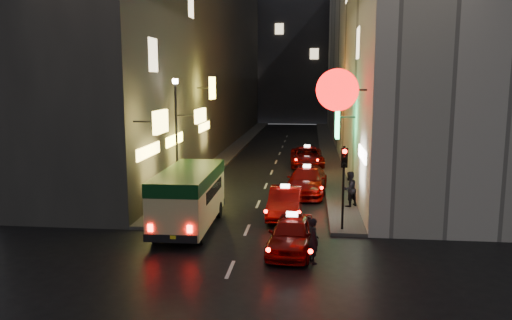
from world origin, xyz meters
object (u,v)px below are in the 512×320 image
(pedestrian_crossing, at_px, (313,238))
(traffic_light, at_px, (344,170))
(taxi_near, at_px, (292,231))
(lamp_post, at_px, (176,131))
(minibus, at_px, (189,192))

(pedestrian_crossing, xyz_separation_m, traffic_light, (1.23, 3.52, 1.77))
(taxi_near, height_order, traffic_light, traffic_light)
(taxi_near, height_order, lamp_post, lamp_post)
(traffic_light, relative_size, lamp_post, 0.56)
(traffic_light, xyz_separation_m, lamp_post, (-8.20, 4.53, 1.04))
(taxi_near, distance_m, traffic_light, 3.68)
(taxi_near, height_order, pedestrian_crossing, pedestrian_crossing)
(minibus, bearing_deg, traffic_light, 0.40)
(taxi_near, relative_size, lamp_post, 0.81)
(taxi_near, xyz_separation_m, traffic_light, (2.01, 2.42, 1.91))
(traffic_light, bearing_deg, lamp_post, 151.09)
(minibus, distance_m, lamp_post, 5.32)
(taxi_near, bearing_deg, traffic_light, 50.32)
(minibus, distance_m, traffic_light, 6.56)
(pedestrian_crossing, bearing_deg, traffic_light, -40.40)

